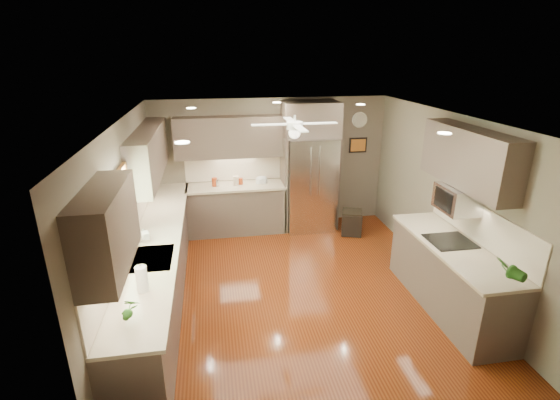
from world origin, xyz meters
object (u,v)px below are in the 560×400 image
object	(u,v)px
paper_towel	(142,279)
potted_plant_left	(130,308)
canister_c	(236,180)
refrigerator	(310,169)
canister_b	(217,183)
canister_d	(241,181)
bowl	(262,182)
microwave	(458,199)
stool	(352,223)
soap_bottle	(146,234)
potted_plant_right	(509,270)
canister_a	(214,182)

from	to	relation	value
paper_towel	potted_plant_left	bearing A→B (deg)	-93.54
canister_c	refrigerator	world-z (taller)	refrigerator
canister_b	canister_d	xyz separation A→B (m)	(0.44, 0.04, -0.01)
bowl	microwave	size ratio (longest dim) A/B	0.43
canister_b	canister_c	distance (m)	0.35
microwave	stool	xyz separation A→B (m)	(-0.61, 2.22, -1.24)
canister_d	microwave	bearing A→B (deg)	-46.39
potted_plant_left	microwave	distance (m)	4.18
canister_c	canister_d	distance (m)	0.10
potted_plant_left	paper_towel	world-z (taller)	paper_towel
canister_c	stool	size ratio (longest dim) A/B	0.36
soap_bottle	canister_b	bearing A→B (deg)	65.63
potted_plant_right	stool	bearing A→B (deg)	98.30
canister_c	potted_plant_left	world-z (taller)	potted_plant_left
canister_c	paper_towel	distance (m)	3.63
soap_bottle	stool	world-z (taller)	soap_bottle
bowl	microwave	distance (m)	3.59
potted_plant_left	potted_plant_right	world-z (taller)	potted_plant_right
potted_plant_right	microwave	distance (m)	1.27
potted_plant_right	microwave	world-z (taller)	microwave
canister_a	potted_plant_right	xyz separation A→B (m)	(3.04, -3.97, 0.10)
refrigerator	microwave	size ratio (longest dim) A/B	4.45
canister_b	potted_plant_right	xyz separation A→B (m)	(2.98, -3.96, 0.11)
canister_c	potted_plant_left	distance (m)	4.14
canister_c	soap_bottle	world-z (taller)	soap_bottle
potted_plant_right	refrigerator	world-z (taller)	refrigerator
bowl	soap_bottle	bearing A→B (deg)	-129.68
potted_plant_right	canister_c	bearing A→B (deg)	123.61
refrigerator	potted_plant_left	bearing A→B (deg)	-124.18
potted_plant_right	bowl	bearing A→B (deg)	118.42
potted_plant_right	paper_towel	world-z (taller)	potted_plant_right
canister_c	potted_plant_right	world-z (taller)	potted_plant_right
soap_bottle	potted_plant_right	xyz separation A→B (m)	(3.98, -1.77, 0.09)
soap_bottle	canister_d	bearing A→B (deg)	57.31
canister_a	canister_b	size ratio (longest dim) A/B	1.26
canister_b	bowl	world-z (taller)	canister_b
bowl	paper_towel	world-z (taller)	paper_towel
canister_a	microwave	xyz separation A→B (m)	(3.14, -2.75, 0.46)
microwave	paper_towel	distance (m)	4.03
canister_b	refrigerator	bearing A→B (deg)	-1.13
paper_towel	soap_bottle	bearing A→B (deg)	96.10
stool	potted_plant_right	bearing A→B (deg)	-81.70
canister_d	microwave	world-z (taller)	microwave
canister_d	stool	distance (m)	2.25
soap_bottle	potted_plant_left	size ratio (longest dim) A/B	0.65
potted_plant_left	soap_bottle	bearing A→B (deg)	93.22
bowl	refrigerator	distance (m)	0.95
canister_a	refrigerator	size ratio (longest dim) A/B	0.06
canister_c	potted_plant_left	bearing A→B (deg)	-107.45
canister_d	soap_bottle	bearing A→B (deg)	-122.69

